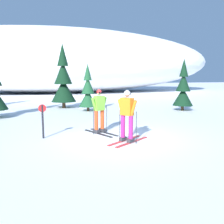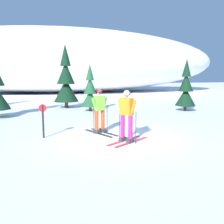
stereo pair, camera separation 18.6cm
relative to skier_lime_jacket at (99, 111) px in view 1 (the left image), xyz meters
name	(u,v)px [view 1 (the left image)]	position (x,y,z in m)	size (l,w,h in m)	color
ground_plane	(121,138)	(0.57, -1.01, -0.90)	(120.00, 120.00, 0.00)	white
skier_lime_jacket	(99,111)	(0.00, 0.00, 0.00)	(1.08, 1.70, 1.74)	black
skier_orange_jacket	(127,115)	(0.59, -1.64, 0.04)	(1.72, 1.37, 1.80)	red
pine_tree_center_right	(63,81)	(-0.66, 8.23, 0.97)	(1.73, 1.73, 4.47)	#47301E
pine_tree_right	(88,91)	(0.69, 6.18, 0.36)	(1.17, 1.17, 3.02)	#47301E
pine_tree_far_right	(183,89)	(6.68, 4.75, 0.50)	(1.30, 1.30, 3.35)	#47301E
snow_ridge_background	(62,61)	(0.67, 24.61, 3.26)	(42.54, 16.78, 8.34)	white
trail_marker_post	(43,119)	(-2.18, -0.28, -0.19)	(0.28, 0.07, 1.25)	black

